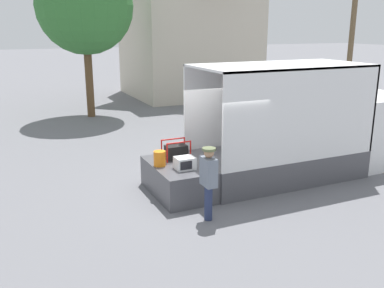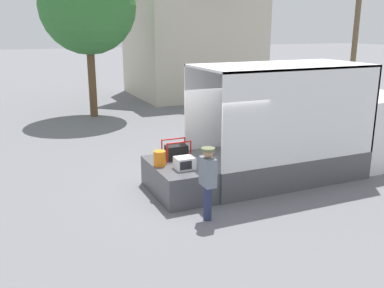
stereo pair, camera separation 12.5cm
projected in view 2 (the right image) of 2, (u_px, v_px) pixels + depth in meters
name	position (u px, v px, depth m)	size (l,w,h in m)	color
ground_plane	(201.00, 189.00, 11.35)	(160.00, 160.00, 0.00)	slate
box_truck	(328.00, 139.00, 12.71)	(7.10, 2.30, 3.20)	white
tailgate_deck	(178.00, 179.00, 10.99)	(1.31, 2.18, 0.79)	#4C4C51
microwave	(185.00, 163.00, 10.49)	(0.47, 0.39, 0.30)	white
portable_generator	(177.00, 152.00, 11.29)	(0.69, 0.44, 0.51)	black
orange_bucket	(160.00, 158.00, 10.73)	(0.31, 0.31, 0.38)	orange
worker_person	(208.00, 177.00, 9.30)	(0.30, 0.44, 1.67)	navy
house_backdrop	(192.00, 19.00, 25.99)	(7.43, 6.94, 9.09)	beige
utility_pole	(357.00, 16.00, 21.96)	(1.80, 0.28, 9.06)	brown
street_tree	(88.00, 6.00, 19.30)	(4.38, 4.38, 7.28)	brown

